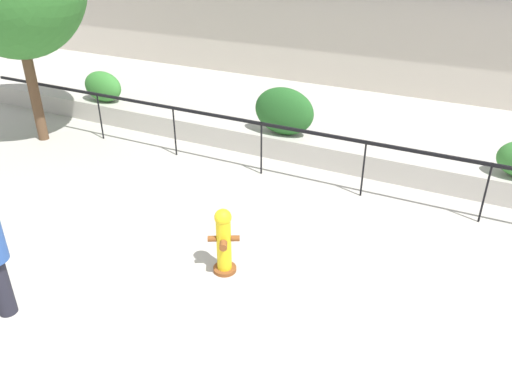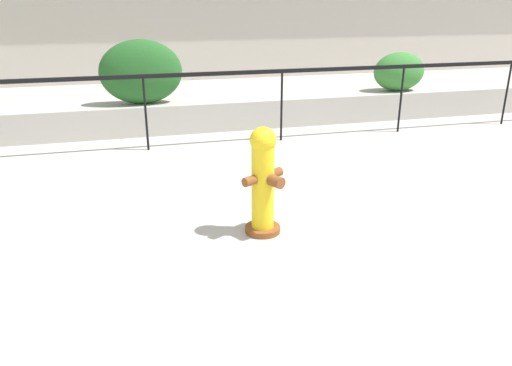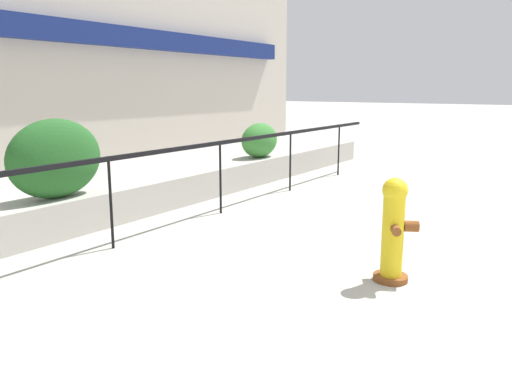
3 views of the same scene
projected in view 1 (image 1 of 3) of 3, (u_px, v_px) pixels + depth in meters
The scene contains 6 objects.
ground_plane at pixel (102, 322), 6.65m from camera, with size 120.00×120.00×0.00m, color #B2ADA3.
planter_wall_low at pixel (282, 144), 11.28m from camera, with size 18.00×0.70×0.50m, color #B7B2A8.
fence_railing_segment at pixel (261, 128), 10.05m from camera, with size 15.00×0.05×1.15m.
hedge_bush_0 at pixel (103, 87), 12.98m from camera, with size 1.11×0.58×0.79m, color #387F33.
hedge_bush_1 at pixel (284, 111), 10.91m from camera, with size 1.37×0.59×1.06m, color #235B23.
fire_hydrant at pixel (224, 241), 7.36m from camera, with size 0.48×0.49×1.08m.
Camera 1 is at (4.06, -3.58, 4.76)m, focal length 35.00 mm.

